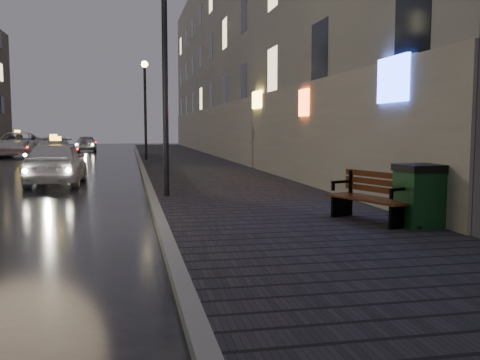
% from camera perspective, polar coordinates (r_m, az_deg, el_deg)
% --- Properties ---
extents(ground, '(120.00, 120.00, 0.00)m').
position_cam_1_polar(ground, '(7.66, -18.71, -8.60)').
color(ground, black).
rests_on(ground, ground).
extents(sidewalk, '(4.60, 58.00, 0.15)m').
position_cam_1_polar(sidewalk, '(28.59, -5.80, 1.96)').
color(sidewalk, black).
rests_on(sidewalk, ground).
extents(curb, '(0.20, 58.00, 0.15)m').
position_cam_1_polar(curb, '(28.44, -10.62, 1.88)').
color(curb, slate).
rests_on(curb, ground).
extents(building_near, '(1.80, 50.00, 13.00)m').
position_cam_1_polar(building_near, '(33.29, -1.01, 13.58)').
color(building_near, '#605B54').
rests_on(building_near, ground).
extents(lamp_near, '(0.36, 0.36, 5.28)m').
position_cam_1_polar(lamp_near, '(13.51, -8.02, 12.51)').
color(lamp_near, black).
rests_on(lamp_near, sidewalk).
extents(lamp_far, '(0.36, 0.36, 5.28)m').
position_cam_1_polar(lamp_far, '(29.44, -10.09, 8.66)').
color(lamp_far, black).
rests_on(lamp_far, sidewalk).
extents(bench, '(1.14, 1.86, 0.90)m').
position_cam_1_polar(bench, '(9.94, 13.93, -1.75)').
color(bench, black).
rests_on(bench, sidewalk).
extents(trash_bin, '(0.75, 0.75, 1.07)m').
position_cam_1_polar(trash_bin, '(9.64, 18.58, -1.53)').
color(trash_bin, black).
rests_on(trash_bin, sidewalk).
extents(taxi_near, '(1.73, 4.23, 1.44)m').
position_cam_1_polar(taxi_near, '(18.45, -19.01, 1.76)').
color(taxi_near, silver).
rests_on(taxi_near, ground).
extents(taxi_mid, '(2.56, 5.05, 1.41)m').
position_cam_1_polar(taxi_mid, '(28.75, -19.23, 2.96)').
color(taxi_mid, silver).
rests_on(taxi_mid, ground).
extents(taxi_far, '(2.69, 5.76, 1.59)m').
position_cam_1_polar(taxi_far, '(38.16, -22.61, 3.54)').
color(taxi_far, white).
rests_on(taxi_far, ground).
extents(car_far, '(1.79, 3.90, 1.30)m').
position_cam_1_polar(car_far, '(44.19, -16.05, 3.76)').
color(car_far, '#929299').
rests_on(car_far, ground).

